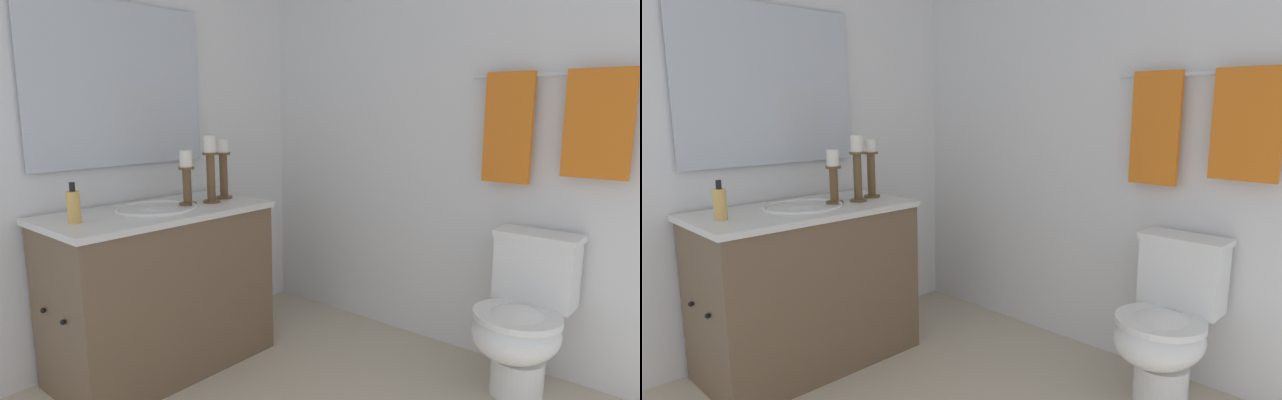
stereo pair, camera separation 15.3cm
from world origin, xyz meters
TOP-DOWN VIEW (x-y plane):
  - wall_back at (0.00, 1.10)m, footprint 2.58×0.04m
  - wall_left at (-1.29, 0.00)m, footprint 0.04×2.20m
  - vanity_cabinet at (-0.96, -0.11)m, footprint 0.58×1.08m
  - sink_basin at (-0.96, -0.11)m, footprint 0.40×0.40m
  - mirror at (-1.24, -0.11)m, footprint 0.02×0.96m
  - candle_holder_tall at (-0.96, 0.31)m, footprint 0.09×0.09m
  - candle_holder_short at (-0.91, 0.18)m, footprint 0.09×0.09m
  - candle_holder_mid at (-0.95, 0.06)m, footprint 0.09×0.09m
  - soap_bottle at (-0.97, -0.52)m, footprint 0.06×0.06m
  - toilet at (0.54, 0.82)m, footprint 0.39×0.54m
  - towel_bar at (0.54, 1.04)m, footprint 0.79×0.02m
  - towel_near_vanity at (0.34, 1.02)m, footprint 0.23×0.03m
  - towel_center at (0.73, 1.02)m, footprint 0.28×0.03m

SIDE VIEW (x-z plane):
  - toilet at x=0.54m, z-range -0.01..0.74m
  - vanity_cabinet at x=-0.96m, z-range 0.00..0.83m
  - sink_basin at x=-0.96m, z-range 0.67..0.92m
  - soap_bottle at x=-0.97m, z-range 0.82..1.00m
  - candle_holder_mid at x=-0.95m, z-range 0.84..1.12m
  - candle_holder_tall at x=-0.96m, z-range 0.84..1.17m
  - candle_holder_short at x=-0.91m, z-range 0.85..1.20m
  - wall_back at x=0.00m, z-range 0.00..2.45m
  - wall_left at x=-1.29m, z-range 0.00..2.45m
  - towel_near_vanity at x=0.34m, z-range 0.96..1.50m
  - towel_center at x=0.73m, z-range 1.02..1.50m
  - mirror at x=-1.24m, z-range 1.03..1.85m
  - towel_bar at x=0.54m, z-range 1.47..1.49m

